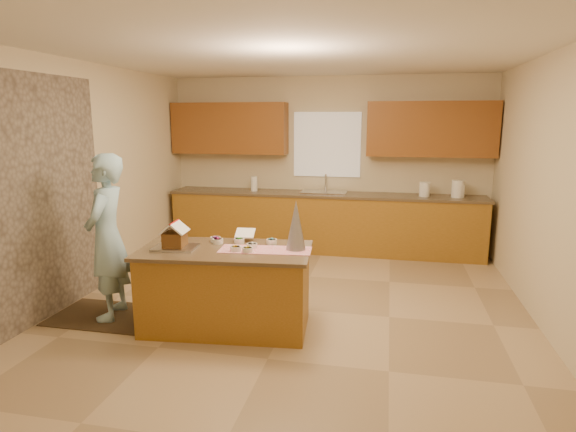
% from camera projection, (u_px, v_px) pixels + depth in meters
% --- Properties ---
extents(floor, '(5.50, 5.50, 0.00)m').
position_uv_depth(floor, '(293.00, 309.00, 5.26)').
color(floor, tan).
rests_on(floor, ground).
extents(ceiling, '(5.50, 5.50, 0.00)m').
position_uv_depth(ceiling, '(294.00, 51.00, 4.72)').
color(ceiling, silver).
rests_on(ceiling, floor).
extents(wall_back, '(5.50, 5.50, 0.00)m').
position_uv_depth(wall_back, '(327.00, 164.00, 7.63)').
color(wall_back, beige).
rests_on(wall_back, floor).
extents(wall_front, '(5.50, 5.50, 0.00)m').
position_uv_depth(wall_front, '(185.00, 264.00, 2.35)').
color(wall_front, beige).
rests_on(wall_front, floor).
extents(wall_left, '(5.50, 5.50, 0.00)m').
position_uv_depth(wall_left, '(80.00, 181.00, 5.49)').
color(wall_left, beige).
rests_on(wall_left, floor).
extents(wall_right, '(5.50, 5.50, 0.00)m').
position_uv_depth(wall_right, '(555.00, 195.00, 4.49)').
color(wall_right, beige).
rests_on(wall_right, floor).
extents(stone_accent, '(0.00, 2.50, 2.50)m').
position_uv_depth(stone_accent, '(32.00, 201.00, 4.74)').
color(stone_accent, gray).
rests_on(stone_accent, wall_left).
extents(window_curtain, '(1.05, 0.03, 1.00)m').
position_uv_depth(window_curtain, '(327.00, 145.00, 7.54)').
color(window_curtain, white).
rests_on(window_curtain, wall_back).
extents(back_counter_base, '(4.80, 0.60, 0.88)m').
position_uv_depth(back_counter_base, '(324.00, 223.00, 7.52)').
color(back_counter_base, '#945F1E').
rests_on(back_counter_base, floor).
extents(back_counter_top, '(4.85, 0.63, 0.04)m').
position_uv_depth(back_counter_top, '(324.00, 194.00, 7.43)').
color(back_counter_top, brown).
rests_on(back_counter_top, back_counter_base).
extents(upper_cabinet_left, '(1.85, 0.35, 0.80)m').
position_uv_depth(upper_cabinet_left, '(230.00, 128.00, 7.66)').
color(upper_cabinet_left, brown).
rests_on(upper_cabinet_left, wall_back).
extents(upper_cabinet_right, '(1.85, 0.35, 0.80)m').
position_uv_depth(upper_cabinet_right, '(431.00, 129.00, 7.04)').
color(upper_cabinet_right, brown).
rests_on(upper_cabinet_right, wall_back).
extents(sink, '(0.70, 0.45, 0.12)m').
position_uv_depth(sink, '(324.00, 195.00, 7.43)').
color(sink, silver).
rests_on(sink, back_counter_top).
extents(faucet, '(0.03, 0.03, 0.28)m').
position_uv_depth(faucet, '(326.00, 183.00, 7.57)').
color(faucet, silver).
rests_on(faucet, back_counter_top).
extents(island_base, '(1.65, 0.94, 0.77)m').
position_uv_depth(island_base, '(226.00, 290.00, 4.74)').
color(island_base, '#945F1E').
rests_on(island_base, floor).
extents(island_top, '(1.73, 1.02, 0.04)m').
position_uv_depth(island_top, '(225.00, 251.00, 4.66)').
color(island_top, brown).
rests_on(island_top, island_base).
extents(table_runner, '(0.91, 0.40, 0.01)m').
position_uv_depth(table_runner, '(265.00, 250.00, 4.61)').
color(table_runner, '#B40C29').
rests_on(table_runner, island_top).
extents(baking_tray, '(0.43, 0.34, 0.02)m').
position_uv_depth(baking_tray, '(175.00, 247.00, 4.66)').
color(baking_tray, silver).
rests_on(baking_tray, island_top).
extents(cookbook, '(0.21, 0.17, 0.08)m').
position_uv_depth(cookbook, '(245.00, 233.00, 4.95)').
color(cookbook, white).
rests_on(cookbook, island_top).
extents(tinsel_tree, '(0.21, 0.21, 0.48)m').
position_uv_depth(tinsel_tree, '(296.00, 225.00, 4.58)').
color(tinsel_tree, silver).
rests_on(tinsel_tree, island_top).
extents(rug, '(1.16, 0.75, 0.01)m').
position_uv_depth(rug, '(109.00, 316.00, 5.07)').
color(rug, black).
rests_on(rug, floor).
extents(boy, '(0.52, 0.69, 1.70)m').
position_uv_depth(boy, '(107.00, 237.00, 4.89)').
color(boy, '#9AC7DA').
rests_on(boy, rug).
extents(canister_a, '(0.15, 0.15, 0.21)m').
position_uv_depth(canister_a, '(425.00, 189.00, 7.10)').
color(canister_a, white).
rests_on(canister_a, back_counter_top).
extents(canister_b, '(0.17, 0.17, 0.25)m').
position_uv_depth(canister_b, '(458.00, 189.00, 7.01)').
color(canister_b, white).
rests_on(canister_b, back_counter_top).
extents(canister_c, '(0.14, 0.14, 0.19)m').
position_uv_depth(canister_c, '(460.00, 191.00, 7.01)').
color(canister_c, white).
rests_on(canister_c, back_counter_top).
extents(paper_towel, '(0.11, 0.11, 0.23)m').
position_uv_depth(paper_towel, '(254.00, 184.00, 7.63)').
color(paper_towel, white).
rests_on(paper_towel, back_counter_top).
extents(gingerbread_house, '(0.26, 0.27, 0.25)m').
position_uv_depth(gingerbread_house, '(175.00, 237.00, 4.64)').
color(gingerbread_house, brown).
rests_on(gingerbread_house, baking_tray).
extents(candy_bowls, '(0.69, 0.46, 0.05)m').
position_uv_depth(candy_bowls, '(240.00, 244.00, 4.75)').
color(candy_bowls, yellow).
rests_on(candy_bowls, island_top).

